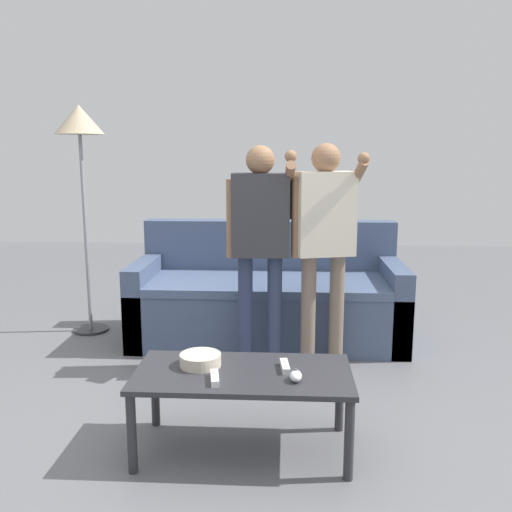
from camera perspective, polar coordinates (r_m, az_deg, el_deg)
ground_plane at (r=2.95m, az=-2.98°, el=-18.19°), size 12.00×12.00×0.00m
couch at (r=4.28m, az=1.25°, el=-4.46°), size 2.02×0.88×0.88m
coffee_table at (r=2.68m, az=-1.35°, el=-12.83°), size 1.03×0.51×0.40m
snack_bowl at (r=2.73m, az=-5.78°, el=-10.66°), size 0.20×0.20×0.06m
game_remote_nunchuk at (r=2.56m, az=4.14°, el=-12.29°), size 0.06×0.09×0.05m
floor_lamp at (r=4.48m, az=-17.79°, el=11.93°), size 0.37×0.37×1.78m
player_right at (r=3.54m, az=7.12°, el=2.63°), size 0.47×0.29×1.48m
player_center at (r=3.52m, az=0.44°, el=2.54°), size 0.44×0.28×1.47m
game_remote_wand_near at (r=2.56m, az=-4.30°, el=-12.51°), size 0.06×0.15×0.03m
game_remote_wand_far at (r=2.68m, az=3.02°, el=-11.35°), size 0.05×0.15×0.03m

